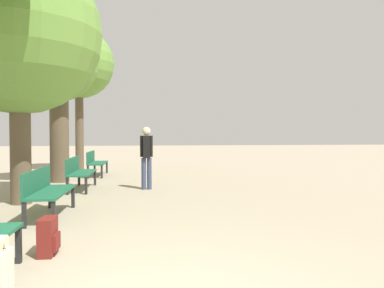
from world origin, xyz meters
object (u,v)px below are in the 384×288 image
pedestrian_near (146,154)px  tree_row_2 (59,67)px  bench_row_2 (78,171)px  bench_row_3 (95,161)px  tree_row_1 (19,34)px  backpack (48,237)px  bench_row_1 (46,189)px  tree_row_3 (79,65)px

pedestrian_near → tree_row_2: bearing=145.0°
bench_row_2 → tree_row_2: (-0.85, 1.67, 2.96)m
bench_row_2 → tree_row_2: size_ratio=0.35×
bench_row_2 → tree_row_2: 3.50m
bench_row_3 → tree_row_1: tree_row_1 is taller
bench_row_2 → backpack: bench_row_2 is taller
bench_row_2 → pedestrian_near: size_ratio=1.02×
tree_row_1 → pedestrian_near: (2.60, 1.67, -2.59)m
bench_row_1 → bench_row_2: 3.17m
tree_row_3 → pedestrian_near: (2.60, -5.23, -3.20)m
bench_row_1 → bench_row_2: (0.00, 3.17, 0.00)m
tree_row_1 → tree_row_3: tree_row_3 is taller
bench_row_3 → tree_row_2: (-0.85, -1.50, 2.96)m
tree_row_3 → backpack: 11.19m
bench_row_1 → backpack: bearing=-75.0°
bench_row_1 → bench_row_2: same height
bench_row_2 → tree_row_3: bearing=99.4°
bench_row_1 → tree_row_3: (-0.85, 8.25, 3.64)m
bench_row_2 → tree_row_3: (-0.85, 5.08, 3.64)m
bench_row_3 → backpack: 8.50m
tree_row_2 → backpack: (1.42, -6.97, -3.24)m
tree_row_1 → tree_row_2: bearing=90.0°
tree_row_2 → bench_row_1: bearing=-80.1°
tree_row_3 → backpack: size_ratio=12.20×
tree_row_1 → tree_row_2: (0.00, 3.50, -0.07)m
bench_row_3 → tree_row_2: 3.43m
bench_row_3 → pedestrian_near: pedestrian_near is taller
tree_row_1 → pedestrian_near: size_ratio=3.21×
tree_row_3 → pedestrian_near: bearing=-63.5°
backpack → bench_row_1: bearing=105.0°
bench_row_2 → pedestrian_near: 1.82m
tree_row_3 → bench_row_3: bearing=-66.1°
bench_row_1 → backpack: size_ratio=3.66×
tree_row_1 → backpack: 5.00m
tree_row_3 → pedestrian_near: size_ratio=3.38×
bench_row_1 → tree_row_3: size_ratio=0.30×
pedestrian_near → tree_row_3: bearing=116.5°
bench_row_2 → backpack: bearing=-83.8°
bench_row_3 → tree_row_3: tree_row_3 is taller
bench_row_1 → pedestrian_near: pedestrian_near is taller
tree_row_1 → bench_row_3: bearing=80.4°
tree_row_1 → backpack: size_ratio=11.56×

